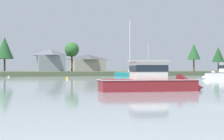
{
  "coord_description": "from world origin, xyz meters",
  "views": [
    {
      "loc": [
        -10.38,
        -12.72,
        1.8
      ],
      "look_at": [
        7.88,
        41.75,
        1.71
      ],
      "focal_mm": 52.04,
      "sensor_mm": 36.0,
      "label": 1
    }
  ],
  "objects_px": {
    "mooring_buoy_yellow": "(67,78)",
    "sailboat_teal": "(132,75)",
    "cruiser_maroon": "(158,84)",
    "cruiser_white": "(224,75)",
    "mooring_buoy_red": "(213,76)",
    "mooring_buoy_orange": "(153,77)",
    "mooring_buoy_white": "(9,77)"
  },
  "relations": [
    {
      "from": "cruiser_maroon",
      "to": "mooring_buoy_yellow",
      "type": "bearing_deg",
      "value": 91.2
    },
    {
      "from": "cruiser_maroon",
      "to": "sailboat_teal",
      "type": "relative_size",
      "value": 0.64
    },
    {
      "from": "mooring_buoy_red",
      "to": "sailboat_teal",
      "type": "bearing_deg",
      "value": 161.42
    },
    {
      "from": "mooring_buoy_orange",
      "to": "mooring_buoy_white",
      "type": "bearing_deg",
      "value": 156.23
    },
    {
      "from": "mooring_buoy_red",
      "to": "mooring_buoy_white",
      "type": "distance_m",
      "value": 49.71
    },
    {
      "from": "cruiser_maroon",
      "to": "mooring_buoy_yellow",
      "type": "relative_size",
      "value": 16.74
    },
    {
      "from": "cruiser_white",
      "to": "sailboat_teal",
      "type": "bearing_deg",
      "value": 115.44
    },
    {
      "from": "cruiser_white",
      "to": "mooring_buoy_white",
      "type": "xyz_separation_m",
      "value": [
        -39.84,
        26.8,
        -0.6
      ]
    },
    {
      "from": "mooring_buoy_white",
      "to": "cruiser_white",
      "type": "bearing_deg",
      "value": -33.92
    },
    {
      "from": "cruiser_maroon",
      "to": "mooring_buoy_orange",
      "type": "bearing_deg",
      "value": 64.75
    },
    {
      "from": "mooring_buoy_red",
      "to": "mooring_buoy_orange",
      "type": "xyz_separation_m",
      "value": [
        -17.61,
        -2.35,
        -0.01
      ]
    },
    {
      "from": "cruiser_maroon",
      "to": "mooring_buoy_white",
      "type": "bearing_deg",
      "value": 101.54
    },
    {
      "from": "cruiser_maroon",
      "to": "mooring_buoy_red",
      "type": "xyz_separation_m",
      "value": [
        37.18,
        43.85,
        -0.48
      ]
    },
    {
      "from": "mooring_buoy_red",
      "to": "cruiser_white",
      "type": "bearing_deg",
      "value": -118.87
    },
    {
      "from": "cruiser_white",
      "to": "mooring_buoy_white",
      "type": "bearing_deg",
      "value": 146.08
    },
    {
      "from": "mooring_buoy_red",
      "to": "mooring_buoy_orange",
      "type": "bearing_deg",
      "value": -172.38
    },
    {
      "from": "sailboat_teal",
      "to": "mooring_buoy_white",
      "type": "height_order",
      "value": "sailboat_teal"
    },
    {
      "from": "cruiser_maroon",
      "to": "sailboat_teal",
      "type": "bearing_deg",
      "value": 70.16
    },
    {
      "from": "cruiser_maroon",
      "to": "sailboat_teal",
      "type": "distance_m",
      "value": 53.43
    },
    {
      "from": "cruiser_maroon",
      "to": "mooring_buoy_orange",
      "type": "height_order",
      "value": "cruiser_maroon"
    },
    {
      "from": "mooring_buoy_white",
      "to": "mooring_buoy_red",
      "type": "bearing_deg",
      "value": -13.04
    },
    {
      "from": "mooring_buoy_orange",
      "to": "mooring_buoy_yellow",
      "type": "bearing_deg",
      "value": -166.9
    },
    {
      "from": "sailboat_teal",
      "to": "mooring_buoy_yellow",
      "type": "relative_size",
      "value": 26.32
    },
    {
      "from": "mooring_buoy_yellow",
      "to": "sailboat_teal",
      "type": "bearing_deg",
      "value": 35.5
    },
    {
      "from": "cruiser_maroon",
      "to": "cruiser_white",
      "type": "bearing_deg",
      "value": 44.68
    },
    {
      "from": "mooring_buoy_white",
      "to": "mooring_buoy_orange",
      "type": "height_order",
      "value": "mooring_buoy_white"
    },
    {
      "from": "mooring_buoy_yellow",
      "to": "mooring_buoy_red",
      "type": "bearing_deg",
      "value": 10.58
    },
    {
      "from": "sailboat_teal",
      "to": "mooring_buoy_red",
      "type": "distance_m",
      "value": 20.09
    },
    {
      "from": "sailboat_teal",
      "to": "mooring_buoy_orange",
      "type": "xyz_separation_m",
      "value": [
        1.43,
        -8.75,
        -0.24
      ]
    },
    {
      "from": "mooring_buoy_orange",
      "to": "sailboat_teal",
      "type": "bearing_deg",
      "value": 99.31
    },
    {
      "from": "sailboat_teal",
      "to": "mooring_buoy_yellow",
      "type": "height_order",
      "value": "sailboat_teal"
    },
    {
      "from": "mooring_buoy_red",
      "to": "mooring_buoy_yellow",
      "type": "relative_size",
      "value": 0.88
    }
  ]
}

